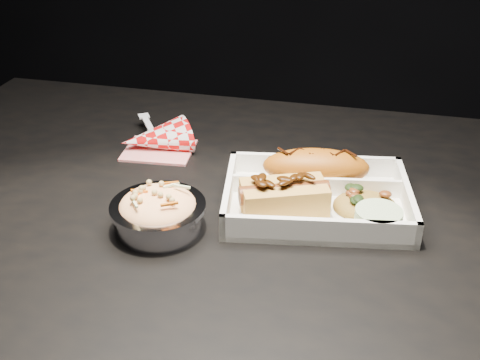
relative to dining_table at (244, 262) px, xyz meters
name	(u,v)px	position (x,y,z in m)	size (l,w,h in m)	color
dining_table	(244,262)	(0.00, 0.00, 0.00)	(1.20, 0.80, 0.75)	black
food_tray	(316,201)	(0.10, 0.03, 0.10)	(0.28, 0.22, 0.04)	white
fried_pastry	(316,167)	(0.09, 0.08, 0.12)	(0.15, 0.06, 0.05)	#9F510F
hotdog	(284,195)	(0.06, -0.01, 0.12)	(0.13, 0.10, 0.06)	gold
fried_rice_mound	(366,199)	(0.16, 0.03, 0.11)	(0.09, 0.07, 0.03)	olive
cupcake_liner	(378,220)	(0.18, -0.02, 0.11)	(0.06, 0.06, 0.03)	#AFC897
foil_coleslaw_cup	(158,211)	(-0.10, -0.08, 0.12)	(0.12, 0.12, 0.06)	silver
napkin_fork	(155,139)	(-0.19, 0.15, 0.11)	(0.15, 0.16, 0.10)	red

